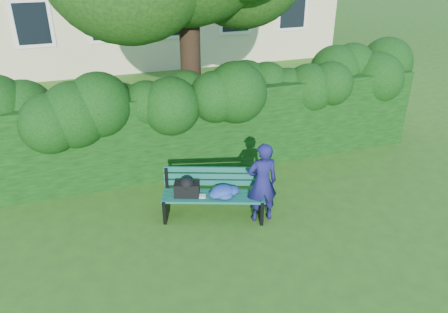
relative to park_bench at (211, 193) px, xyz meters
name	(u,v)px	position (x,y,z in m)	size (l,w,h in m)	color
ground	(234,217)	(0.39, -0.16, -0.50)	(80.00, 80.00, 0.00)	#305A1D
hedge	(201,127)	(0.39, 2.04, 0.40)	(10.00, 1.00, 1.80)	black
park_bench	(211,193)	(0.00, 0.00, 0.00)	(1.89, 1.13, 0.89)	#0F4E3F
man_reading	(262,183)	(0.83, -0.36, 0.25)	(0.55, 0.36, 1.50)	#17164E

